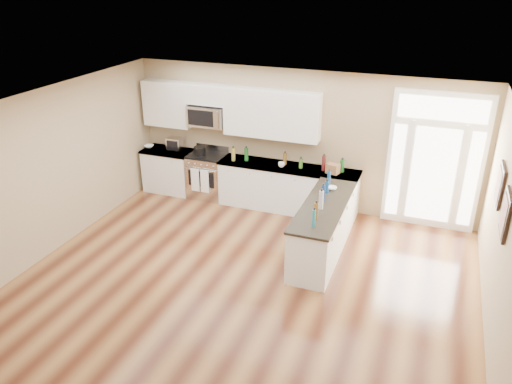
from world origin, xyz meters
The scene contains 20 objects.
ground centered at (0.00, 0.00, 0.00)m, with size 8.00×8.00×0.00m, color #482214.
room_shell centered at (0.00, 0.00, 1.71)m, with size 8.00×8.00×8.00m.
back_cabinet_left centered at (-2.87, 3.69, 0.44)m, with size 1.10×0.66×0.94m.
back_cabinet_right centered at (-0.16, 3.69, 0.44)m, with size 2.85×0.66×0.94m.
peninsula_cabinet centered at (0.93, 2.24, 0.43)m, with size 0.69×2.32×0.94m.
upper_cabinet_left centered at (-2.88, 3.83, 1.93)m, with size 1.04×0.33×0.95m, color silver.
upper_cabinet_right centered at (-0.57, 3.83, 1.93)m, with size 1.94×0.33×0.95m, color silver.
upper_cabinet_short centered at (-1.95, 3.83, 2.20)m, with size 0.82×0.33×0.40m, color silver.
microwave centered at (-1.95, 3.80, 1.76)m, with size 0.78×0.41×0.42m.
entry_door centered at (2.55, 3.95, 1.30)m, with size 1.70×0.10×2.60m.
wall_art_near centered at (3.47, 2.20, 1.70)m, with size 0.05×0.58×0.58m.
wall_art_far centered at (3.47, 1.20, 1.70)m, with size 0.05×0.58×0.58m.
kitchen_range centered at (-1.95, 3.69, 0.48)m, with size 0.76×0.68×1.08m.
stockpot centered at (-2.08, 3.64, 1.05)m, with size 0.25×0.25×0.19m, color black.
toaster_oven centered at (-2.74, 3.77, 1.07)m, with size 0.31×0.25×0.27m, color silver.
cardboard_box centered at (0.75, 3.64, 1.04)m, with size 0.24×0.17×0.19m, color brown.
bowl_left centered at (-3.35, 3.70, 0.97)m, with size 0.21×0.21×0.05m, color white.
bowl_peninsula centered at (0.91, 2.88, 0.97)m, with size 0.17×0.17×0.05m, color white.
cup_counter centered at (-0.27, 3.60, 0.99)m, with size 0.13×0.13×0.10m, color white.
counter_bottles centered at (0.29, 3.01, 1.07)m, with size 2.32×2.44×0.32m.
Camera 1 is at (2.49, -5.18, 4.56)m, focal length 35.00 mm.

